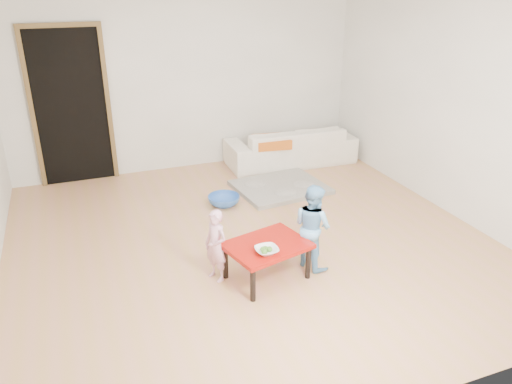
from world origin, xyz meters
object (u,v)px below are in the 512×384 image
child_blue (313,226)px  bowl (267,251)px  child_pink (216,246)px  basin (224,200)px  red_table (267,261)px  sofa (291,145)px

child_blue → bowl: bearing=92.8°
child_pink → basin: (0.56, 1.55, -0.29)m
bowl → child_blue: size_ratio=0.24×
child_blue → red_table: bearing=78.9°
red_table → child_pink: (-0.45, 0.16, 0.17)m
red_table → bowl: (-0.07, -0.15, 0.21)m
bowl → child_pink: (-0.38, 0.31, -0.04)m
sofa → child_blue: child_blue is taller
bowl → child_pink: size_ratio=0.29×
sofa → child_blue: (-1.03, -2.74, 0.15)m
basin → red_table: bearing=-94.0°
red_table → basin: bearing=86.0°
child_pink → child_blue: child_blue is taller
sofa → red_table: sofa is taller
red_table → child_blue: bearing=6.9°
sofa → child_pink: 3.30m
red_table → child_pink: 0.50m
sofa → red_table: (-1.53, -2.80, -0.10)m
sofa → child_blue: 2.93m
bowl → basin: 1.90m
basin → bowl: bearing=-95.7°
child_pink → red_table: bearing=45.3°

